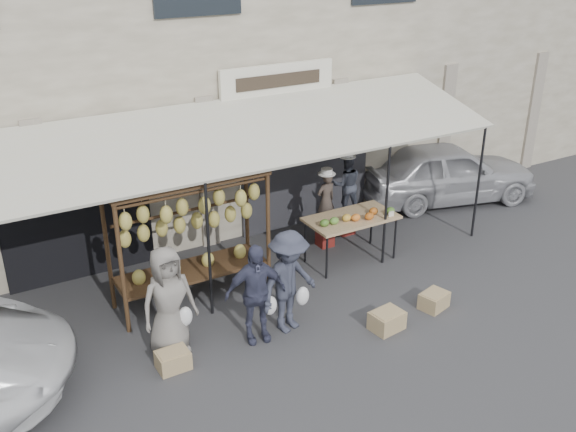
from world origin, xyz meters
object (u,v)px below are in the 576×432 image
Objects in this scene: vendor_left at (326,200)px; crate_near_b at (434,300)px; produce_table at (352,219)px; customer_right at (289,282)px; vendor_right at (346,184)px; customer_left at (168,301)px; sedan at (447,172)px; customer_mid at (255,293)px; crate_near_a at (387,321)px; banana_rack at (189,216)px; crate_far at (173,360)px.

vendor_left reaches higher than crate_near_b.
produce_table is 1.01× the size of customer_right.
vendor_right is 0.73× the size of customer_left.
customer_left reaches higher than sedan.
vendor_right reaches higher than customer_mid.
customer_right is 0.41× the size of sedan.
customer_left is at bearing 174.56° from customer_mid.
produce_table is 3.86m from sedan.
customer_right is 3.35× the size of crate_near_a.
vendor_right is 3.27m from crate_near_b.
banana_rack is 1.54× the size of customer_right.
customer_right is 2.59m from crate_near_b.
customer_left reaches higher than crate_near_a.
customer_mid is (0.40, -1.51, -0.76)m from banana_rack.
crate_near_b is at bearing 150.49° from sedan.
produce_table is at bearing 80.58° from vendor_right.
crate_near_b is (2.96, -0.70, -0.66)m from customer_mid.
crate_near_a is (1.90, -0.80, -0.65)m from customer_mid.
sedan reaches higher than crate_far.
crate_far is at bearing -121.70° from banana_rack.
crate_near_b is (1.06, 0.10, -0.01)m from crate_near_a.
produce_table is 1.06× the size of customer_mid.
vendor_left is 2.50× the size of crate_near_b.
customer_left is 0.84m from crate_far.
vendor_right reaches higher than sedan.
vendor_right is at bearing -162.62° from vendor_left.
customer_left reaches higher than vendor_left.
crate_near_b is (0.32, -2.83, -0.84)m from vendor_left.
crate_near_b is at bearing 91.16° from vendor_left.
customer_right is at bearing 1.37° from crate_far.
customer_left is at bearing 43.98° from vendor_right.
customer_right is at bearing 130.40° from sedan.
banana_rack reaches higher than customer_left.
vendor_right reaches higher than crate_far.
vendor_right is 4.99m from customer_left.
crate_far is (-4.33, 0.64, -0.00)m from crate_near_b.
customer_right is (-2.07, -2.15, -0.14)m from vendor_left.
banana_rack is 0.64× the size of sedan.
vendor_right is (0.67, 0.28, 0.10)m from vendor_left.
sedan is at bearing 38.53° from crate_near_a.
customer_left is 1.28m from customer_mid.
crate_far is at bearing -113.95° from customer_left.
vendor_left is 2.99m from customer_right.
vendor_right is 5.38m from crate_far.
customer_right is (0.97, -1.53, -0.72)m from banana_rack.
vendor_right is at bearing 66.31° from crate_near_a.
customer_right is at bearing 61.17° from vendor_right.
customer_mid is at bearing -75.19° from banana_rack.
vendor_left is at bearing 75.83° from crate_near_a.
customer_left reaches higher than crate_far.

